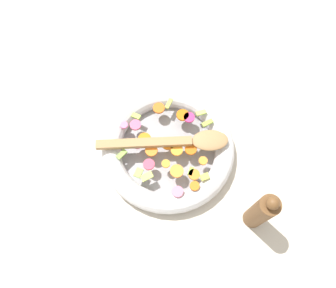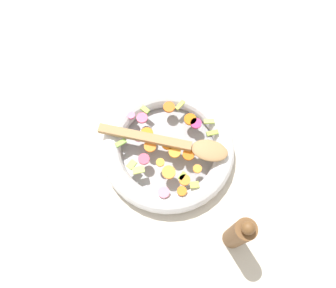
% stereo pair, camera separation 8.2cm
% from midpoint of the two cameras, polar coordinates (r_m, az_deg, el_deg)
% --- Properties ---
extents(ground_plane, '(4.00, 4.00, 0.00)m').
position_cam_midpoint_polar(ground_plane, '(0.86, 2.69, -1.60)').
color(ground_plane, beige).
extents(skillet, '(0.34, 0.34, 0.05)m').
position_cam_midpoint_polar(skillet, '(0.84, 2.75, -1.06)').
color(skillet, gray).
rests_on(skillet, ground_plane).
extents(chopped_vegetables, '(0.26, 0.26, 0.01)m').
position_cam_midpoint_polar(chopped_vegetables, '(0.81, 2.76, -0.70)').
color(chopped_vegetables, '#D5620D').
rests_on(chopped_vegetables, skillet).
extents(wooden_spoon, '(0.16, 0.32, 0.01)m').
position_cam_midpoint_polar(wooden_spoon, '(0.80, 4.37, -0.30)').
color(wooden_spoon, '#A87F51').
rests_on(wooden_spoon, chopped_vegetables).
extents(pepper_mill, '(0.05, 0.05, 0.19)m').
position_cam_midpoint_polar(pepper_mill, '(0.75, 15.40, -15.27)').
color(pepper_mill, brown).
rests_on(pepper_mill, ground_plane).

